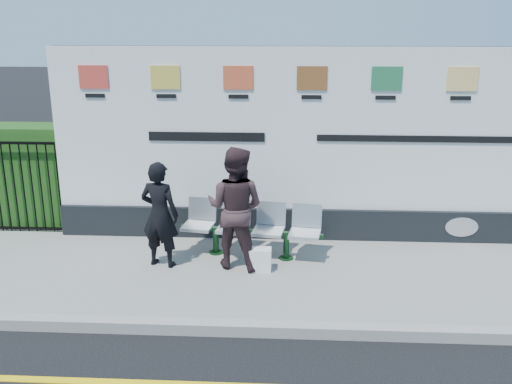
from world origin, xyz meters
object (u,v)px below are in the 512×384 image
bench (251,242)px  woman_left (160,215)px  woman_right (235,208)px  billboard (309,159)px

bench → woman_left: (-1.25, -0.39, 0.54)m
woman_left → woman_right: (1.06, 0.04, 0.10)m
bench → woman_left: woman_left is taller
billboard → bench: size_ratio=3.92×
billboard → woman_left: 2.51m
woman_right → billboard: bearing=-115.1°
billboard → bench: 1.62m
billboard → woman_right: 1.65m
woman_left → woman_right: size_ratio=0.88×
woman_left → billboard: bearing=-135.4°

